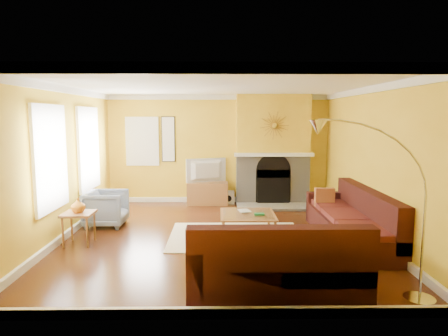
{
  "coord_description": "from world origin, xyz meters",
  "views": [
    {
      "loc": [
        0.02,
        -7.04,
        2.16
      ],
      "look_at": [
        0.11,
        0.4,
        1.2
      ],
      "focal_mm": 32.0,
      "sensor_mm": 36.0,
      "label": 1
    }
  ],
  "objects_px": {
    "side_table": "(79,228)",
    "arc_lamp": "(375,214)",
    "sectional_sofa": "(292,223)",
    "coffee_table": "(248,224)",
    "media_console": "(208,193)",
    "armchair": "(106,208)"
  },
  "relations": [
    {
      "from": "sectional_sofa",
      "to": "armchair",
      "type": "height_order",
      "value": "sectional_sofa"
    },
    {
      "from": "side_table",
      "to": "armchair",
      "type": "bearing_deg",
      "value": 82.72
    },
    {
      "from": "media_console",
      "to": "side_table",
      "type": "relative_size",
      "value": 1.82
    },
    {
      "from": "coffee_table",
      "to": "media_console",
      "type": "distance_m",
      "value": 2.67
    },
    {
      "from": "arc_lamp",
      "to": "coffee_table",
      "type": "bearing_deg",
      "value": 114.15
    },
    {
      "from": "sectional_sofa",
      "to": "armchair",
      "type": "xyz_separation_m",
      "value": [
        -3.42,
        1.51,
        -0.1
      ]
    },
    {
      "from": "sectional_sofa",
      "to": "arc_lamp",
      "type": "height_order",
      "value": "arc_lamp"
    },
    {
      "from": "side_table",
      "to": "arc_lamp",
      "type": "distance_m",
      "value": 4.78
    },
    {
      "from": "media_console",
      "to": "sectional_sofa",
      "type": "bearing_deg",
      "value": -67.08
    },
    {
      "from": "media_console",
      "to": "side_table",
      "type": "bearing_deg",
      "value": -124.18
    },
    {
      "from": "side_table",
      "to": "arc_lamp",
      "type": "xyz_separation_m",
      "value": [
        4.15,
        -2.23,
        0.79
      ]
    },
    {
      "from": "coffee_table",
      "to": "side_table",
      "type": "distance_m",
      "value": 2.96
    },
    {
      "from": "coffee_table",
      "to": "arc_lamp",
      "type": "bearing_deg",
      "value": -65.85
    },
    {
      "from": "sectional_sofa",
      "to": "arc_lamp",
      "type": "relative_size",
      "value": 1.82
    },
    {
      "from": "coffee_table",
      "to": "armchair",
      "type": "relative_size",
      "value": 1.29
    },
    {
      "from": "sectional_sofa",
      "to": "media_console",
      "type": "bearing_deg",
      "value": 112.92
    },
    {
      "from": "media_console",
      "to": "side_table",
      "type": "distance_m",
      "value": 3.74
    },
    {
      "from": "coffee_table",
      "to": "arc_lamp",
      "type": "height_order",
      "value": "arc_lamp"
    },
    {
      "from": "armchair",
      "to": "arc_lamp",
      "type": "bearing_deg",
      "value": -130.06
    },
    {
      "from": "side_table",
      "to": "arc_lamp",
      "type": "bearing_deg",
      "value": -28.21
    },
    {
      "from": "sectional_sofa",
      "to": "media_console",
      "type": "relative_size",
      "value": 3.85
    },
    {
      "from": "sectional_sofa",
      "to": "arc_lamp",
      "type": "bearing_deg",
      "value": -72.31
    }
  ]
}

